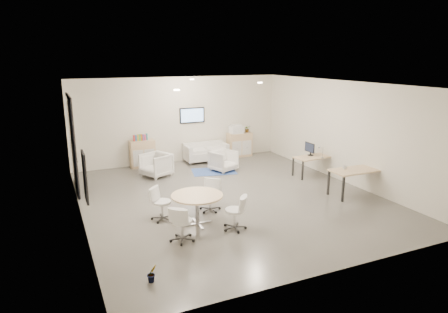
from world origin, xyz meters
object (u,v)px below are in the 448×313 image
desk_front (355,172)px  round_table (197,198)px  loveseat (206,153)px  armchair_right (224,160)px  armchair_left (156,164)px  desk_rear (313,158)px  sideboard_left (143,154)px  sideboard_right (239,145)px

desk_front → round_table: 4.90m
loveseat → armchair_right: bearing=-86.3°
armchair_left → round_table: 4.31m
desk_rear → desk_front: (-0.06, -2.08, 0.08)m
loveseat → armchair_left: bearing=-151.2°
desk_rear → armchair_left: bearing=150.7°
armchair_left → round_table: bearing=-26.9°
loveseat → desk_front: bearing=-64.1°
sideboard_left → armchair_right: sideboard_left is taller
loveseat → sideboard_right: bearing=6.6°
armchair_left → desk_front: bearing=23.6°
sideboard_right → round_table: 6.87m
sideboard_left → sideboard_right: bearing=-0.1°
armchair_right → desk_front: bearing=-79.0°
sideboard_left → armchair_left: 1.36m
armchair_left → desk_rear: size_ratio=0.64×
armchair_right → round_table: 4.67m
desk_rear → round_table: round_table is taller
armchair_left → sideboard_left: bearing=161.0°
armchair_left → desk_front: (4.77, -4.18, 0.26)m
sideboard_left → armchair_right: 2.99m
armchair_right → armchair_left: bearing=150.5°
sideboard_right → desk_rear: bearing=-73.1°
armchair_right → desk_front: (2.44, -3.85, 0.29)m
desk_rear → round_table: bearing=-161.9°
desk_rear → desk_front: size_ratio=0.91×
loveseat → armchair_left: size_ratio=1.89×
sideboard_left → loveseat: (2.40, -0.16, -0.16)m
sideboard_right → armchair_left: 4.01m
loveseat → desk_rear: loveseat is taller
armchair_right → sideboard_right: bearing=27.9°
sideboard_right → loveseat: bearing=-174.3°
sideboard_left → armchair_right: bearing=-34.3°
armchair_left → desk_front: size_ratio=0.58×
sideboard_left → desk_rear: bearing=-34.8°
sideboard_right → desk_rear: sideboard_right is taller
armchair_left → armchair_right: 2.35m
armchair_left → desk_front: armchair_left is taller
round_table → armchair_right: bearing=58.2°
sideboard_left → sideboard_right: 3.92m
desk_rear → desk_front: desk_front is taller
desk_rear → round_table: size_ratio=1.10×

